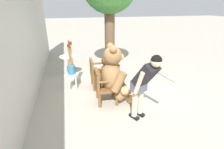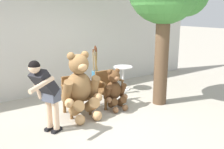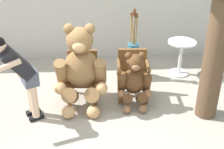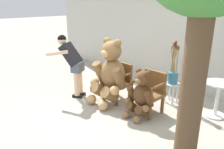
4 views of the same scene
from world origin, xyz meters
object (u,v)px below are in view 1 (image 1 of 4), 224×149
at_px(teddy_bear_small, 108,71).
at_px(round_side_table, 69,64).
at_px(white_stool, 72,77).
at_px(brush_bucket, 71,66).
at_px(person_visitor, 145,82).
at_px(teddy_bear_large, 114,75).
at_px(wooden_chair_left, 104,85).
at_px(wooden_chair_right, 98,73).

distance_m(teddy_bear_small, round_side_table, 1.53).
bearing_deg(white_stool, round_side_table, 3.30).
height_order(teddy_bear_small, round_side_table, teddy_bear_small).
xyz_separation_m(teddy_bear_small, brush_bucket, (0.09, 1.03, 0.20)).
bearing_deg(round_side_table, person_visitor, -153.68).
height_order(white_stool, brush_bucket, brush_bucket).
bearing_deg(brush_bucket, teddy_bear_large, -134.77).
bearing_deg(white_stool, person_visitor, -144.26).
relative_size(wooden_chair_left, teddy_bear_large, 0.58).
xyz_separation_m(teddy_bear_large, teddy_bear_small, (0.90, -0.03, -0.24)).
height_order(teddy_bear_large, teddy_bear_small, teddy_bear_large).
xyz_separation_m(teddy_bear_large, brush_bucket, (0.99, 1.00, -0.04)).
relative_size(wooden_chair_left, teddy_bear_small, 0.87).
bearing_deg(teddy_bear_large, round_side_table, 28.18).
height_order(wooden_chair_left, wooden_chair_right, same).
bearing_deg(wooden_chair_right, white_stool, 83.05).
distance_m(person_visitor, round_side_table, 3.24).
relative_size(person_visitor, white_stool, 3.23).
relative_size(brush_bucket, round_side_table, 1.33).
xyz_separation_m(wooden_chair_right, person_visitor, (-1.81, -0.63, 0.43)).
bearing_deg(wooden_chair_left, round_side_table, 22.03).
xyz_separation_m(wooden_chair_left, person_visitor, (-0.92, -0.63, 0.43)).
relative_size(teddy_bear_small, round_side_table, 1.37).
distance_m(teddy_bear_large, person_visitor, 1.00).
height_order(wooden_chair_right, white_stool, wooden_chair_right).
bearing_deg(white_stool, teddy_bear_small, -95.16).
distance_m(wooden_chair_left, brush_bucket, 1.25).
bearing_deg(wooden_chair_right, round_side_table, 36.62).
height_order(person_visitor, white_stool, person_visitor).
distance_m(wooden_chair_left, person_visitor, 1.19).
distance_m(wooden_chair_right, person_visitor, 1.96).
distance_m(wooden_chair_right, white_stool, 0.75).
relative_size(wooden_chair_right, brush_bucket, 0.90).
bearing_deg(wooden_chair_left, wooden_chair_right, 0.00).
distance_m(teddy_bear_large, white_stool, 1.45).
height_order(white_stool, round_side_table, round_side_table).
xyz_separation_m(wooden_chair_right, white_stool, (0.09, 0.74, -0.11)).
xyz_separation_m(wooden_chair_right, round_side_table, (1.07, 0.79, -0.01)).
height_order(wooden_chair_left, white_stool, wooden_chair_left).
relative_size(wooden_chair_right, person_visitor, 0.58).
height_order(person_visitor, brush_bucket, person_visitor).
distance_m(person_visitor, white_stool, 2.40).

